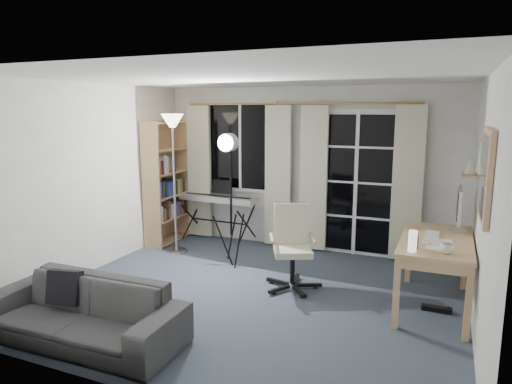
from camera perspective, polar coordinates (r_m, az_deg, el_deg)
floor at (r=5.29m, az=-0.43°, el=-12.84°), size 4.50×4.00×0.02m
window at (r=7.12m, az=-1.87°, el=5.70°), size 1.20×0.08×1.40m
french_door at (r=6.63m, az=12.42°, el=0.99°), size 1.32×0.09×2.11m
curtains at (r=6.74m, az=4.87°, el=1.94°), size 3.60×0.07×2.13m
bookshelf at (r=7.25m, az=-11.38°, el=0.82°), size 0.33×0.89×1.90m
torchiere_lamp at (r=6.58m, az=-10.33°, el=6.18°), size 0.33×0.33×2.01m
keyboard_piano at (r=7.10m, az=-4.71°, el=-0.89°), size 1.28×0.66×0.92m
studio_light at (r=5.92m, az=-3.45°, el=4.25°), size 0.34×0.36×1.80m
office_chair at (r=5.40m, az=4.49°, el=-5.83°), size 0.67×0.66×0.97m
desk at (r=5.12m, az=21.59°, el=-6.44°), size 0.70×1.40×0.75m
monitor at (r=5.48m, az=24.05°, el=-1.51°), size 0.18×0.54×0.47m
desk_clutter at (r=4.92m, az=20.70°, el=-7.89°), size 0.44×0.85×0.95m
mug at (r=4.60m, az=22.77°, el=-6.39°), size 0.12×0.10×0.12m
wall_mirror at (r=4.15m, az=26.76°, el=2.02°), size 0.04×0.94×0.74m
framed_print at (r=5.04m, az=26.29°, el=3.90°), size 0.03×0.42×0.32m
wall_shelf at (r=5.55m, az=25.17°, el=2.48°), size 0.16×0.30×0.18m
sofa at (r=4.48m, az=-21.06°, el=-12.73°), size 1.89×0.58×0.74m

